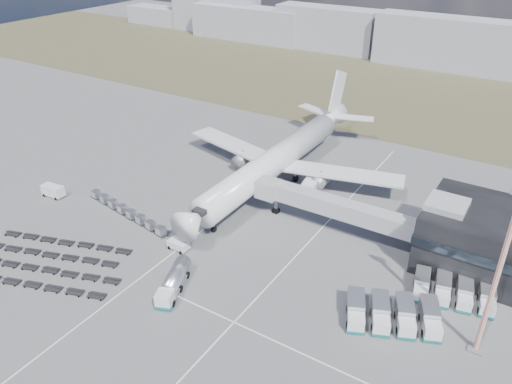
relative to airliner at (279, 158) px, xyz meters
The scene contains 15 objects.
ground 32.81m from the airliner, 90.00° to the right, with size 420.00×420.00×0.00m, color #565659.
grass_strip 77.80m from the airliner, 90.00° to the left, with size 420.00×90.00×0.01m, color #47422A.
lane_markings 31.41m from the airliner, 71.60° to the right, with size 47.12×110.00×0.01m.
jet_bridge 19.89m from the airliner, 36.93° to the right, with size 30.30×3.80×7.05m.
airliner is the anchor object (origin of this frame).
skyline 115.96m from the airliner, 96.88° to the left, with size 316.61×26.28×22.82m.
fuel_tanker 39.95m from the airliner, 83.65° to the right, with size 5.77×10.03×3.17m.
pushback_tug 31.26m from the airliner, 93.47° to the right, with size 3.67×2.06×1.61m, color silver.
utility_van 46.51m from the airliner, 139.19° to the right, with size 4.58×2.07×2.42m, color silver.
catering_truck 9.43m from the airliner, 10.63° to the right, with size 4.01×7.22×3.13m.
service_trucks_near 45.07m from the airliner, 39.53° to the right, with size 14.15×11.19×2.77m.
service_trucks_far 45.04m from the airliner, 25.02° to the right, with size 12.34×8.45×2.51m.
uld_row 32.95m from the airliner, 121.75° to the right, with size 22.43×4.97×1.52m.
baggage_dollies 49.51m from the airliner, 111.51° to the right, with size 29.70×20.59×0.65m.
floodlight_mast 53.82m from the airliner, 31.14° to the right, with size 2.29×1.88×24.40m.
Camera 1 is at (46.32, -50.46, 50.00)m, focal length 35.00 mm.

